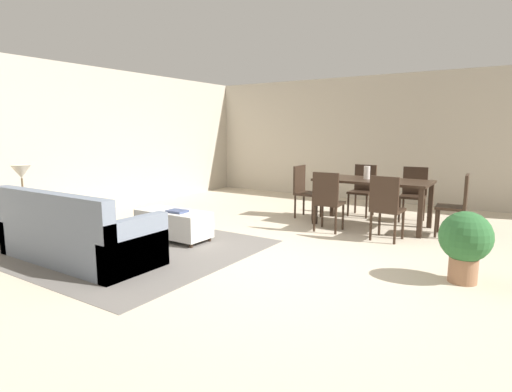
{
  "coord_description": "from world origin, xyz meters",
  "views": [
    {
      "loc": [
        2.33,
        -3.98,
        1.54
      ],
      "look_at": [
        -0.71,
        0.68,
        0.65
      ],
      "focal_mm": 28.84,
      "sensor_mm": 36.0,
      "label": 1
    }
  ],
  "objects_px": {
    "dining_chair_head_east": "(458,202)",
    "dining_chair_head_west": "(304,188)",
    "side_table": "(25,211)",
    "couch": "(76,236)",
    "dining_table": "(372,185)",
    "dining_chair_far_right": "(414,191)",
    "dining_chair_far_left": "(363,187)",
    "dining_chair_near_right": "(386,205)",
    "table_lamp": "(21,173)",
    "potted_plant": "(465,241)",
    "book_on_ottoman": "(177,211)",
    "dining_chair_near_left": "(327,198)",
    "ottoman_table": "(173,223)",
    "vase_centerpiece": "(367,173)"
  },
  "relations": [
    {
      "from": "dining_chair_far_right",
      "to": "vase_centerpiece",
      "type": "bearing_deg",
      "value": -126.56
    },
    {
      "from": "dining_chair_near_left",
      "to": "dining_chair_near_right",
      "type": "distance_m",
      "value": 0.9
    },
    {
      "from": "dining_chair_head_west",
      "to": "book_on_ottoman",
      "type": "distance_m",
      "value": 2.56
    },
    {
      "from": "dining_chair_near_right",
      "to": "book_on_ottoman",
      "type": "xyz_separation_m",
      "value": [
        -2.4,
        -1.61,
        -0.09
      ]
    },
    {
      "from": "table_lamp",
      "to": "dining_chair_far_left",
      "type": "relative_size",
      "value": 0.57
    },
    {
      "from": "dining_chair_near_left",
      "to": "dining_chair_head_west",
      "type": "relative_size",
      "value": 1.0
    },
    {
      "from": "dining_table",
      "to": "dining_chair_far_right",
      "type": "xyz_separation_m",
      "value": [
        0.48,
        0.77,
        -0.15
      ]
    },
    {
      "from": "ottoman_table",
      "to": "dining_table",
      "type": "relative_size",
      "value": 0.62
    },
    {
      "from": "table_lamp",
      "to": "ottoman_table",
      "type": "bearing_deg",
      "value": 36.4
    },
    {
      "from": "ottoman_table",
      "to": "book_on_ottoman",
      "type": "xyz_separation_m",
      "value": [
        0.14,
        -0.06,
        0.19
      ]
    },
    {
      "from": "book_on_ottoman",
      "to": "dining_chair_near_right",
      "type": "bearing_deg",
      "value": 33.86
    },
    {
      "from": "couch",
      "to": "ottoman_table",
      "type": "relative_size",
      "value": 1.91
    },
    {
      "from": "ottoman_table",
      "to": "dining_chair_far_right",
      "type": "distance_m",
      "value": 4.06
    },
    {
      "from": "ottoman_table",
      "to": "dining_chair_near_right",
      "type": "bearing_deg",
      "value": 31.48
    },
    {
      "from": "couch",
      "to": "ottoman_table",
      "type": "distance_m",
      "value": 1.35
    },
    {
      "from": "dining_chair_head_east",
      "to": "dining_chair_far_right",
      "type": "bearing_deg",
      "value": 134.42
    },
    {
      "from": "dining_chair_near_left",
      "to": "dining_chair_head_east",
      "type": "distance_m",
      "value": 1.85
    },
    {
      "from": "couch",
      "to": "dining_chair_far_right",
      "type": "xyz_separation_m",
      "value": [
        2.86,
        4.45,
        0.23
      ]
    },
    {
      "from": "ottoman_table",
      "to": "book_on_ottoman",
      "type": "distance_m",
      "value": 0.24
    },
    {
      "from": "couch",
      "to": "dining_chair_near_right",
      "type": "bearing_deg",
      "value": 45.4
    },
    {
      "from": "couch",
      "to": "dining_table",
      "type": "relative_size",
      "value": 1.17
    },
    {
      "from": "dining_chair_far_right",
      "to": "book_on_ottoman",
      "type": "relative_size",
      "value": 3.54
    },
    {
      "from": "dining_chair_head_east",
      "to": "dining_chair_near_right",
      "type": "bearing_deg",
      "value": -135.84
    },
    {
      "from": "dining_chair_far_left",
      "to": "dining_chair_near_right",
      "type": "bearing_deg",
      "value": -61.56
    },
    {
      "from": "dining_chair_far_right",
      "to": "potted_plant",
      "type": "distance_m",
      "value": 2.96
    },
    {
      "from": "dining_chair_far_right",
      "to": "dining_table",
      "type": "bearing_deg",
      "value": -121.86
    },
    {
      "from": "vase_centerpiece",
      "to": "couch",
      "type": "bearing_deg",
      "value": -121.8
    },
    {
      "from": "vase_centerpiece",
      "to": "potted_plant",
      "type": "relative_size",
      "value": 0.28
    },
    {
      "from": "dining_chair_near_left",
      "to": "dining_chair_far_right",
      "type": "relative_size",
      "value": 1.0
    },
    {
      "from": "dining_chair_near_right",
      "to": "ottoman_table",
      "type": "bearing_deg",
      "value": -148.52
    },
    {
      "from": "dining_chair_far_left",
      "to": "potted_plant",
      "type": "bearing_deg",
      "value": -54.14
    },
    {
      "from": "side_table",
      "to": "dining_table",
      "type": "distance_m",
      "value": 5.17
    },
    {
      "from": "dining_chair_head_west",
      "to": "table_lamp",
      "type": "bearing_deg",
      "value": -124.71
    },
    {
      "from": "couch",
      "to": "side_table",
      "type": "height_order",
      "value": "couch"
    },
    {
      "from": "dining_table",
      "to": "dining_chair_head_east",
      "type": "distance_m",
      "value": 1.27
    },
    {
      "from": "book_on_ottoman",
      "to": "potted_plant",
      "type": "xyz_separation_m",
      "value": [
        3.53,
        0.45,
        0.0
      ]
    },
    {
      "from": "dining_chair_head_east",
      "to": "dining_chair_head_west",
      "type": "distance_m",
      "value": 2.49
    },
    {
      "from": "couch",
      "to": "dining_chair_near_right",
      "type": "xyz_separation_m",
      "value": [
        2.83,
        2.87,
        0.23
      ]
    },
    {
      "from": "book_on_ottoman",
      "to": "dining_chair_near_left",
      "type": "bearing_deg",
      "value": 47.84
    },
    {
      "from": "couch",
      "to": "dining_chair_head_west",
      "type": "bearing_deg",
      "value": 72.74
    },
    {
      "from": "dining_table",
      "to": "potted_plant",
      "type": "relative_size",
      "value": 2.4
    },
    {
      "from": "dining_chair_near_left",
      "to": "dining_chair_near_right",
      "type": "relative_size",
      "value": 1.0
    },
    {
      "from": "side_table",
      "to": "vase_centerpiece",
      "type": "xyz_separation_m",
      "value": [
        3.62,
        3.57,
        0.43
      ]
    },
    {
      "from": "dining_table",
      "to": "dining_chair_head_east",
      "type": "xyz_separation_m",
      "value": [
        1.26,
        -0.03,
        -0.15
      ]
    },
    {
      "from": "table_lamp",
      "to": "dining_chair_far_right",
      "type": "distance_m",
      "value": 6.05
    },
    {
      "from": "side_table",
      "to": "dining_chair_head_west",
      "type": "distance_m",
      "value": 4.38
    },
    {
      "from": "dining_chair_head_west",
      "to": "vase_centerpiece",
      "type": "relative_size",
      "value": 4.42
    },
    {
      "from": "dining_table",
      "to": "dining_chair_far_left",
      "type": "xyz_separation_m",
      "value": [
        -0.4,
        0.76,
        -0.15
      ]
    },
    {
      "from": "dining_table",
      "to": "dining_chair_far_right",
      "type": "height_order",
      "value": "dining_chair_far_right"
    },
    {
      "from": "couch",
      "to": "vase_centerpiece",
      "type": "height_order",
      "value": "vase_centerpiece"
    }
  ]
}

